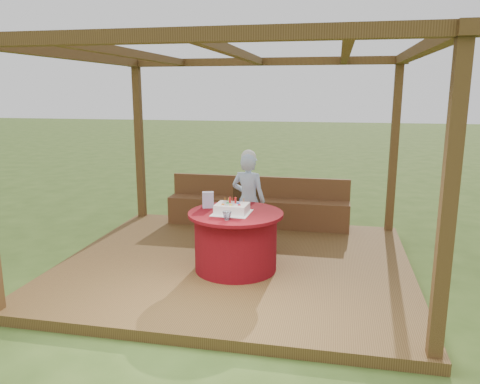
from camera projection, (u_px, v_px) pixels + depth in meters
name	position (u px, v px, depth m)	size (l,w,h in m)	color
ground	(236.00, 269.00, 6.24)	(60.00, 60.00, 0.00)	#35501A
deck	(236.00, 265.00, 6.23)	(4.50, 4.00, 0.12)	brown
pergola	(236.00, 84.00, 5.73)	(4.50, 4.00, 2.72)	brown
bench	(258.00, 210.00, 7.80)	(3.00, 0.42, 0.80)	brown
table	(236.00, 240.00, 5.85)	(1.18, 1.18, 0.74)	maroon
chair	(244.00, 210.00, 6.88)	(0.52, 0.52, 0.88)	#3D2713
elderly_woman	(248.00, 199.00, 6.64)	(0.55, 0.42, 1.41)	#9EC4EB
birthday_cake	(232.00, 208.00, 5.71)	(0.46, 0.46, 0.19)	white
gift_bag	(208.00, 200.00, 5.98)	(0.14, 0.09, 0.20)	#D88BC2
drinking_glass	(227.00, 216.00, 5.43)	(0.11, 0.11, 0.10)	white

